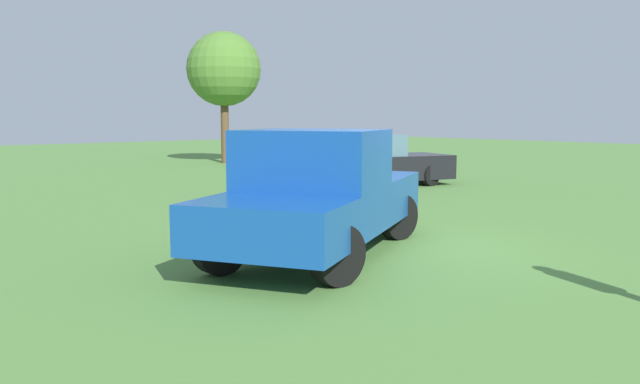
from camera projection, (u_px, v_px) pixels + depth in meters
The scene contains 4 objects.
ground_plane at pixel (368, 249), 9.56m from camera, with size 80.00×80.00×0.00m, color #54843D.
pickup_truck at pixel (317, 192), 8.96m from camera, with size 5.05×3.92×1.78m.
sedan_near at pixel (367, 162), 18.17m from camera, with size 5.02×3.10×1.46m.
tree_far_center at pixel (224, 70), 26.56m from camera, with size 3.06×3.06×5.43m.
Camera 1 is at (-6.68, -6.64, 1.97)m, focal length 36.08 mm.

